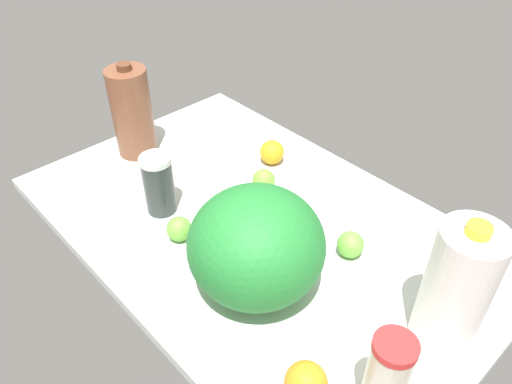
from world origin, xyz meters
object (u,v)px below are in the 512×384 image
orange_near_front (306,383)px  orange_beside_bowl (272,152)px  chocolate_milk_jug (132,112)px  lime_by_jug (350,245)px  milk_jug (457,289)px  watermelon (256,246)px  lime_far_back (264,180)px  tumbler_cup (386,380)px  shaker_bottle (159,184)px  lime_loose (179,229)px

orange_near_front → orange_beside_bowl: size_ratio=1.11×
chocolate_milk_jug → lime_by_jug: (71.03, 12.47, -10.14)cm
milk_jug → orange_near_front: (-9.75, -29.07, -10.15)cm
lime_by_jug → watermelon: bearing=-109.5°
chocolate_milk_jug → lime_far_back: bearing=20.6°
lime_by_jug → tumbler_cup: bearing=-44.0°
shaker_bottle → orange_beside_bowl: shaker_bottle is taller
orange_near_front → lime_far_back: (-48.38, 35.90, -0.82)cm
lime_by_jug → chocolate_milk_jug: bearing=-170.0°
tumbler_cup → lime_loose: tumbler_cup is taller
shaker_bottle → milk_jug: milk_jug is taller
watermelon → orange_near_front: watermelon is taller
shaker_bottle → orange_beside_bowl: 36.28cm
shaker_bottle → orange_near_front: bearing=-10.1°
watermelon → orange_beside_bowl: size_ratio=4.05×
shaker_bottle → lime_by_jug: bearing=27.6°
shaker_bottle → lime_loose: size_ratio=2.66×
shaker_bottle → lime_loose: bearing=-14.4°
milk_jug → orange_near_front: 32.30cm
chocolate_milk_jug → lime_loose: size_ratio=4.58×
watermelon → orange_near_front: bearing=-24.2°
watermelon → orange_beside_bowl: watermelon is taller
milk_jug → orange_near_front: size_ratio=3.80×
tumbler_cup → orange_beside_bowl: 77.83cm
tumbler_cup → orange_beside_bowl: (-66.73, 39.52, -6.55)cm
watermelon → orange_near_front: size_ratio=3.66×
milk_jug → orange_near_front: milk_jug is taller
shaker_bottle → lime_far_back: size_ratio=2.64×
chocolate_milk_jug → lime_loose: bearing=-18.7°
lime_loose → shaker_bottle: bearing=165.6°
milk_jug → lime_by_jug: size_ratio=4.71×
orange_beside_bowl → lime_by_jug: 41.32cm
watermelon → shaker_bottle: bearing=-179.5°
orange_beside_bowl → watermelon: bearing=-48.5°
lime_loose → orange_beside_bowl: 39.58cm
chocolate_milk_jug → orange_beside_bowl: size_ratio=3.98×
shaker_bottle → lime_by_jug: 49.38cm
shaker_bottle → milk_jug: size_ratio=0.55×
tumbler_cup → milk_jug: size_ratio=0.68×
watermelon → chocolate_milk_jug: chocolate_milk_jug is taller
tumbler_cup → orange_near_front: tumbler_cup is taller
watermelon → lime_far_back: watermelon is taller
shaker_bottle → lime_far_back: 28.28cm
chocolate_milk_jug → lime_far_back: size_ratio=4.55×
milk_jug → lime_far_back: milk_jug is taller
shaker_bottle → lime_loose: 13.44cm
lime_by_jug → milk_jug: bearing=-9.6°
watermelon → orange_beside_bowl: bearing=131.5°
orange_near_front → orange_beside_bowl: 72.82cm
lime_loose → orange_beside_bowl: (-7.74, 38.81, 0.47)cm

